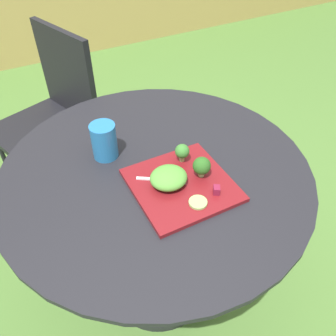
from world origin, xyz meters
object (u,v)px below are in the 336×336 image
(drinking_glass, at_px, (104,143))
(fork, at_px, (166,180))
(patio_chair, at_px, (54,108))
(salad_plate, at_px, (182,185))

(drinking_glass, relative_size, fork, 0.89)
(drinking_glass, height_order, fork, drinking_glass)
(patio_chair, distance_m, salad_plate, 1.01)
(salad_plate, bearing_deg, fork, 138.40)
(patio_chair, height_order, fork, patio_chair)
(patio_chair, bearing_deg, salad_plate, -78.56)
(patio_chair, xyz_separation_m, salad_plate, (0.20, -0.97, 0.22))
(salad_plate, height_order, drinking_glass, drinking_glass)
(drinking_glass, xyz_separation_m, fork, (0.12, -0.22, -0.04))
(salad_plate, distance_m, drinking_glass, 0.30)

